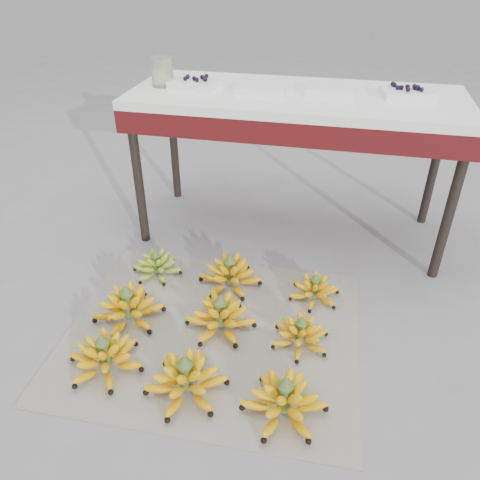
% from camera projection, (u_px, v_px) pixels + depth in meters
% --- Properties ---
extents(ground, '(60.00, 60.00, 0.00)m').
position_uv_depth(ground, '(236.00, 335.00, 2.02)').
color(ground, slate).
rests_on(ground, ground).
extents(newspaper_mat, '(1.28, 1.08, 0.01)m').
position_uv_depth(newspaper_mat, '(213.00, 332.00, 2.04)').
color(newspaper_mat, silver).
rests_on(newspaper_mat, ground).
extents(bunch_front_left, '(0.37, 0.37, 0.18)m').
position_uv_depth(bunch_front_left, '(105.00, 357.00, 1.83)').
color(bunch_front_left, '#E6C007').
rests_on(bunch_front_left, newspaper_mat).
extents(bunch_front_center, '(0.38, 0.38, 0.19)m').
position_uv_depth(bunch_front_center, '(186.00, 380.00, 1.73)').
color(bunch_front_center, '#E6C007').
rests_on(bunch_front_center, newspaper_mat).
extents(bunch_front_right, '(0.34, 0.34, 0.19)m').
position_uv_depth(bunch_front_right, '(284.00, 400.00, 1.65)').
color(bunch_front_right, '#E6C007').
rests_on(bunch_front_right, newspaper_mat).
extents(bunch_mid_left, '(0.38, 0.38, 0.19)m').
position_uv_depth(bunch_mid_left, '(128.00, 308.00, 2.07)').
color(bunch_mid_left, '#E6C007').
rests_on(bunch_mid_left, newspaper_mat).
extents(bunch_mid_center, '(0.30, 0.30, 0.18)m').
position_uv_depth(bunch_mid_center, '(220.00, 317.00, 2.02)').
color(bunch_mid_center, '#E6C007').
rests_on(bunch_mid_center, newspaper_mat).
extents(bunch_mid_right, '(0.33, 0.33, 0.15)m').
position_uv_depth(bunch_mid_right, '(300.00, 335.00, 1.95)').
color(bunch_mid_right, '#E6C007').
rests_on(bunch_mid_right, newspaper_mat).
extents(bunch_back_left, '(0.28, 0.28, 0.15)m').
position_uv_depth(bunch_back_left, '(157.00, 266.00, 2.36)').
color(bunch_back_left, '#82B92C').
rests_on(bunch_back_left, newspaper_mat).
extents(bunch_back_center, '(0.33, 0.33, 0.18)m').
position_uv_depth(bunch_back_center, '(230.00, 275.00, 2.28)').
color(bunch_back_center, '#E6C007').
rests_on(bunch_back_center, newspaper_mat).
extents(bunch_back_right, '(0.26, 0.26, 0.15)m').
position_uv_depth(bunch_back_right, '(315.00, 290.00, 2.20)').
color(bunch_back_right, '#E6C007').
rests_on(bunch_back_right, newspaper_mat).
extents(vendor_table, '(1.67, 0.67, 0.80)m').
position_uv_depth(vendor_table, '(296.00, 111.00, 2.38)').
color(vendor_table, black).
rests_on(vendor_table, ground).
extents(tray_far_left, '(0.26, 0.21, 0.06)m').
position_uv_depth(tray_far_left, '(194.00, 83.00, 2.40)').
color(tray_far_left, silver).
rests_on(tray_far_left, vendor_table).
extents(tray_left, '(0.24, 0.18, 0.04)m').
position_uv_depth(tray_left, '(262.00, 88.00, 2.32)').
color(tray_left, silver).
rests_on(tray_left, vendor_table).
extents(tray_right, '(0.24, 0.17, 0.04)m').
position_uv_depth(tray_right, '(330.00, 90.00, 2.30)').
color(tray_right, silver).
rests_on(tray_right, vendor_table).
extents(tray_far_right, '(0.26, 0.21, 0.06)m').
position_uv_depth(tray_far_right, '(407.00, 93.00, 2.25)').
color(tray_far_right, silver).
rests_on(tray_far_right, vendor_table).
extents(glass_jar, '(0.12, 0.12, 0.14)m').
position_uv_depth(glass_jar, '(162.00, 72.00, 2.40)').
color(glass_jar, beige).
rests_on(glass_jar, vendor_table).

